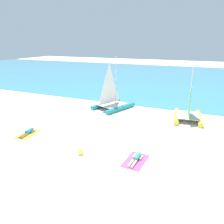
% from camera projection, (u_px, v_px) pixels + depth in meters
% --- Properties ---
extents(ground_plane, '(120.00, 120.00, 0.00)m').
position_uv_depth(ground_plane, '(132.00, 109.00, 21.20)').
color(ground_plane, white).
extents(ocean_water, '(120.00, 40.00, 0.05)m').
position_uv_depth(ocean_water, '(168.00, 77.00, 39.63)').
color(ocean_water, teal).
rests_on(ocean_water, ground).
extents(sailboat_teal, '(3.70, 4.53, 5.10)m').
position_uv_depth(sailboat_teal, '(112.00, 101.00, 21.14)').
color(sailboat_teal, teal).
rests_on(sailboat_teal, ground).
extents(sailboat_yellow, '(2.68, 3.81, 4.67)m').
position_uv_depth(sailboat_yellow, '(188.00, 112.00, 18.08)').
color(sailboat_yellow, yellow).
rests_on(sailboat_yellow, ground).
extents(towel_left, '(1.38, 2.05, 0.01)m').
position_uv_depth(towel_left, '(28.00, 134.00, 15.48)').
color(towel_left, yellow).
rests_on(towel_left, ground).
extents(sunbather_left, '(0.65, 1.57, 0.30)m').
position_uv_depth(sunbather_left, '(28.00, 132.00, 15.50)').
color(sunbather_left, '#268CCC').
rests_on(sunbather_left, towel_left).
extents(towel_right, '(1.21, 1.96, 0.01)m').
position_uv_depth(towel_right, '(135.00, 161.00, 12.01)').
color(towel_right, '#D84C99').
rests_on(towel_right, ground).
extents(sunbather_right, '(0.57, 1.57, 0.30)m').
position_uv_depth(sunbather_right, '(136.00, 158.00, 12.03)').
color(sunbather_right, '#3FB28C').
rests_on(sunbather_right, towel_right).
extents(beach_ball, '(0.34, 0.34, 0.34)m').
position_uv_depth(beach_ball, '(81.00, 152.00, 12.64)').
color(beach_ball, yellow).
rests_on(beach_ball, ground).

